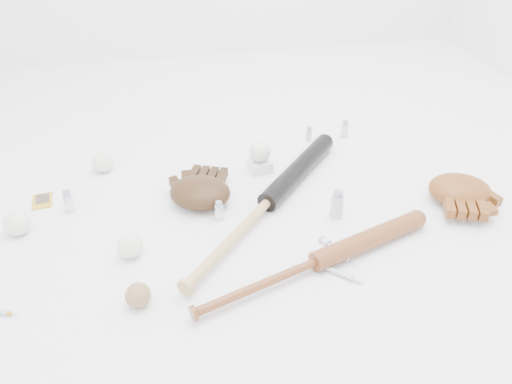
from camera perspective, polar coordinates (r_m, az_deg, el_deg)
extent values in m
plane|color=white|center=(1.58, -0.80, -3.14)|extent=(3.00, 3.00, 0.00)
cube|color=#BC8C22|center=(1.80, -23.24, -0.95)|extent=(0.07, 0.09, 0.00)
cube|color=white|center=(1.81, 0.46, 3.05)|extent=(0.09, 0.09, 0.04)
sphere|color=white|center=(1.78, 0.46, 4.67)|extent=(0.08, 0.08, 0.08)
sphere|color=white|center=(1.67, -25.65, -3.23)|extent=(0.08, 0.08, 0.08)
sphere|color=white|center=(1.88, -17.12, 3.30)|extent=(0.07, 0.07, 0.07)
sphere|color=white|center=(1.48, -14.19, -5.99)|extent=(0.07, 0.07, 0.07)
sphere|color=olive|center=(1.34, -13.33, -11.40)|extent=(0.07, 0.07, 0.07)
cylinder|color=silver|center=(2.00, 6.05, 6.61)|extent=(0.02, 0.02, 0.06)
cylinder|color=silver|center=(2.05, 10.13, 7.10)|extent=(0.03, 0.03, 0.07)
cylinder|color=silver|center=(1.57, -4.23, -2.14)|extent=(0.03, 0.03, 0.07)
cylinder|color=silver|center=(1.59, 9.26, -1.37)|extent=(0.04, 0.04, 0.10)
cylinder|color=silver|center=(1.70, -20.63, -1.02)|extent=(0.03, 0.03, 0.08)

